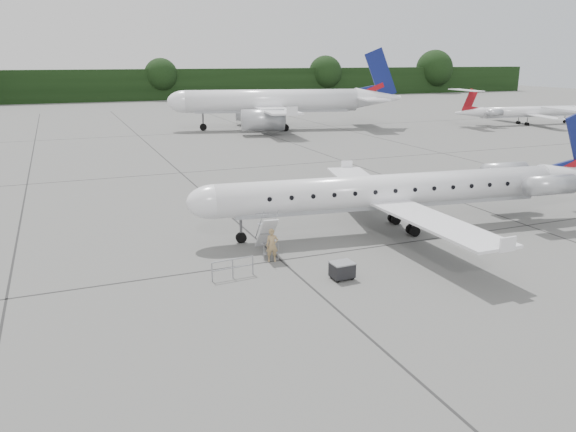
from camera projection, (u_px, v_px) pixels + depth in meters
name	position (u px, v px, depth m)	size (l,w,h in m)	color
ground	(415.00, 261.00, 30.79)	(320.00, 320.00, 0.00)	slate
treeline	(125.00, 85.00, 145.50)	(260.00, 4.00, 8.00)	black
main_regional_jet	(391.00, 175.00, 35.33)	(28.78, 20.72, 7.38)	white
airstair	(267.00, 234.00, 31.75)	(0.85, 2.35, 2.31)	white
passenger	(272.00, 245.00, 30.58)	(0.67, 0.44, 1.85)	#9A7E54
safety_railing	(233.00, 269.00, 28.34)	(2.20, 0.08, 1.00)	gray
baggage_cart	(342.00, 270.00, 28.22)	(1.09, 0.89, 0.95)	black
bg_narrowbody	(272.00, 90.00, 86.26)	(33.96, 24.45, 12.19)	white
bg_regional_right	(529.00, 106.00, 93.26)	(22.94, 16.52, 6.02)	white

